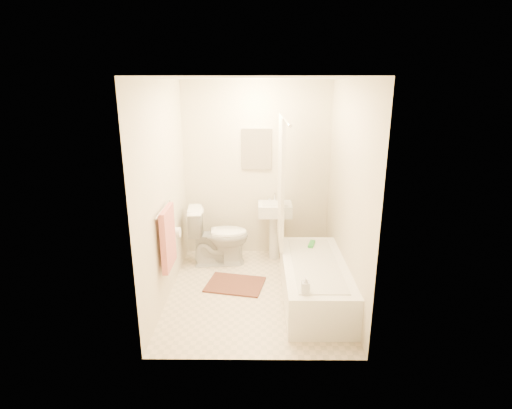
{
  "coord_description": "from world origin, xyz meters",
  "views": [
    {
      "loc": [
        0.04,
        -4.18,
        2.35
      ],
      "look_at": [
        0.0,
        0.25,
        1.0
      ],
      "focal_mm": 28.0,
      "sensor_mm": 36.0,
      "label": 1
    }
  ],
  "objects_px": {
    "toilet": "(219,236)",
    "bathtub": "(314,282)",
    "bath_mat": "(235,284)",
    "soap_bottle": "(306,285)",
    "sink": "(275,229)"
  },
  "relations": [
    {
      "from": "bathtub",
      "to": "bath_mat",
      "type": "bearing_deg",
      "value": 160.48
    },
    {
      "from": "bathtub",
      "to": "bath_mat",
      "type": "xyz_separation_m",
      "value": [
        -0.91,
        0.32,
        -0.21
      ]
    },
    {
      "from": "toilet",
      "to": "sink",
      "type": "xyz_separation_m",
      "value": [
        0.75,
        0.15,
        0.05
      ]
    },
    {
      "from": "sink",
      "to": "bathtub",
      "type": "bearing_deg",
      "value": -69.7
    },
    {
      "from": "sink",
      "to": "bath_mat",
      "type": "relative_size",
      "value": 1.31
    },
    {
      "from": "toilet",
      "to": "sink",
      "type": "distance_m",
      "value": 0.77
    },
    {
      "from": "toilet",
      "to": "bath_mat",
      "type": "relative_size",
      "value": 1.19
    },
    {
      "from": "soap_bottle",
      "to": "toilet",
      "type": "bearing_deg",
      "value": 121.36
    },
    {
      "from": "soap_bottle",
      "to": "bath_mat",
      "type": "bearing_deg",
      "value": 126.84
    },
    {
      "from": "toilet",
      "to": "bath_mat",
      "type": "distance_m",
      "value": 0.78
    },
    {
      "from": "toilet",
      "to": "bathtub",
      "type": "height_order",
      "value": "toilet"
    },
    {
      "from": "sink",
      "to": "toilet",
      "type": "bearing_deg",
      "value": -168.55
    },
    {
      "from": "toilet",
      "to": "sink",
      "type": "bearing_deg",
      "value": -84.5
    },
    {
      "from": "toilet",
      "to": "bathtub",
      "type": "xyz_separation_m",
      "value": [
        1.16,
        -0.96,
        -0.17
      ]
    },
    {
      "from": "bath_mat",
      "to": "toilet",
      "type": "bearing_deg",
      "value": 111.57
    }
  ]
}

